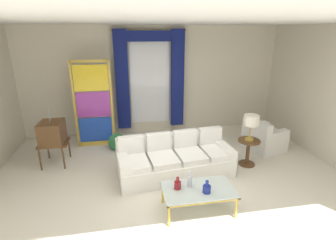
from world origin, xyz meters
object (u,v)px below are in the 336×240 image
Objects in this scene: peacock_figurine at (117,143)px; table_lamp_brass at (251,121)px; couch_white_long at (174,159)px; bottle_amber_squat at (207,188)px; vintage_tv at (52,134)px; bottle_crystal_tall at (190,180)px; armchair_white at (263,139)px; round_side_table at (248,150)px; stained_glass_divider at (94,106)px; bottle_blue_decanter at (178,184)px; coffee_table at (198,191)px.

table_lamp_brass is at bearing -22.64° from peacock_figurine.
couch_white_long is 4.03× the size of peacock_figurine.
bottle_amber_squat is 3.59m from vintage_tv.
vintage_tv is at bearing 141.60° from bottle_crystal_tall.
peacock_figurine is 3.21m from table_lamp_brass.
armchair_white reaches higher than peacock_figurine.
armchair_white is 1.00m from round_side_table.
peacock_figurine is (1.36, 0.38, -0.51)m from vintage_tv.
stained_glass_divider reaches higher than vintage_tv.
bottle_blue_decanter is at bearing -174.59° from bottle_crystal_tall.
coffee_table is 2.05× the size of table_lamp_brass.
table_lamp_brass is at bearing 40.54° from coffee_table.
stained_glass_divider is (-1.96, 3.11, 0.57)m from bottle_amber_squat.
bottle_amber_squat reaches higher than peacock_figurine.
peacock_figurine is at bearing 133.84° from couch_white_long.
armchair_white is (4.97, -0.15, -0.44)m from vintage_tv.
stained_glass_divider reaches higher than armchair_white.
bottle_crystal_tall is at bearing -141.80° from armchair_white.
bottle_amber_squat is at bearing -57.72° from stained_glass_divider.
coffee_table is at bearing -83.59° from couch_white_long.
round_side_table is at bearing 1.59° from couch_white_long.
vintage_tv is 4.31m from table_lamp_brass.
vintage_tv is 1.25m from stained_glass_divider.
bottle_blue_decanter is 2.65m from peacock_figurine.
vintage_tv reaches higher than bottle_amber_squat.
bottle_crystal_tall is 0.52× the size of round_side_table.
armchair_white is (2.40, 1.89, -0.24)m from bottle_crystal_tall.
vintage_tv reaches higher than couch_white_long.
peacock_figurine is (-1.43, 2.62, -0.27)m from bottle_amber_squat.
couch_white_long is 1.10× the size of stained_glass_divider.
stained_glass_divider is 3.70× the size of round_side_table.
couch_white_long is 1.80× the size of vintage_tv.
stained_glass_divider reaches higher than bottle_amber_squat.
couch_white_long is at bearing -178.41° from round_side_table.
bottle_blue_decanter is at bearing -67.66° from peacock_figurine.
couch_white_long is 2.52m from armchair_white.
round_side_table is at bearing -22.64° from peacock_figurine.
vintage_tv is at bearing 138.94° from bottle_blue_decanter.
table_lamp_brass is at bearing -26.40° from stained_glass_divider.
coffee_table is at bearing -38.27° from vintage_tv.
stained_glass_divider is at bearing 46.35° from vintage_tv.
vintage_tv is at bearing 141.29° from bottle_amber_squat.
armchair_white is at bearing 16.51° from couch_white_long.
bottle_blue_decanter is 0.39× the size of table_lamp_brass.
peacock_figurine is 1.01× the size of round_side_table.
bottle_amber_squat is (0.43, -0.18, -0.00)m from bottle_blue_decanter.
couch_white_long is 1.72m from peacock_figurine.
bottle_crystal_tall is at bearing -143.62° from table_lamp_brass.
coffee_table is 1.16× the size of armchair_white.
bottle_crystal_tall is 2.06m from round_side_table.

